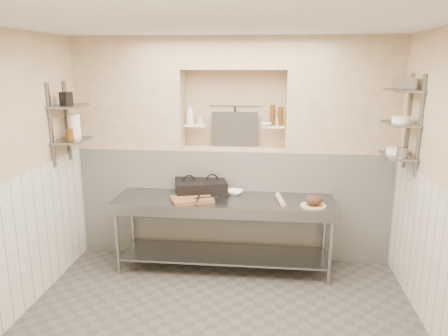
# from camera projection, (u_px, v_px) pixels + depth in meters

# --- Properties ---
(floor) EXTENTS (4.00, 3.90, 0.10)m
(floor) POSITION_uv_depth(u_px,v_px,m) (218.00, 328.00, 4.27)
(floor) COLOR #4F4B46
(floor) RESTS_ON ground
(ceiling) EXTENTS (4.00, 3.90, 0.10)m
(ceiling) POSITION_uv_depth(u_px,v_px,m) (217.00, 17.00, 3.59)
(ceiling) COLOR silver
(ceiling) RESTS_ON ground
(wall_left) EXTENTS (0.10, 3.90, 2.80)m
(wall_left) POSITION_uv_depth(u_px,v_px,m) (4.00, 180.00, 4.14)
(wall_left) COLOR #CCB990
(wall_left) RESTS_ON ground
(wall_back) EXTENTS (4.00, 0.10, 2.80)m
(wall_back) POSITION_uv_depth(u_px,v_px,m) (235.00, 145.00, 5.86)
(wall_back) COLOR #CCB990
(wall_back) RESTS_ON ground
(wall_front) EXTENTS (4.00, 0.10, 2.80)m
(wall_front) POSITION_uv_depth(u_px,v_px,m) (164.00, 305.00, 2.00)
(wall_front) COLOR #CCB990
(wall_front) RESTS_ON ground
(backwall_lower) EXTENTS (4.00, 0.40, 1.40)m
(backwall_lower) POSITION_uv_depth(u_px,v_px,m) (234.00, 201.00, 5.79)
(backwall_lower) COLOR white
(backwall_lower) RESTS_ON floor
(alcove_sill) EXTENTS (1.30, 0.40, 0.02)m
(alcove_sill) POSITION_uv_depth(u_px,v_px,m) (234.00, 148.00, 5.62)
(alcove_sill) COLOR #CCB990
(alcove_sill) RESTS_ON backwall_lower
(backwall_pillar_left) EXTENTS (1.35, 0.40, 1.40)m
(backwall_pillar_left) POSITION_uv_depth(u_px,v_px,m) (131.00, 93.00, 5.60)
(backwall_pillar_left) COLOR #CCB990
(backwall_pillar_left) RESTS_ON backwall_lower
(backwall_pillar_right) EXTENTS (1.35, 0.40, 1.40)m
(backwall_pillar_right) POSITION_uv_depth(u_px,v_px,m) (342.00, 95.00, 5.32)
(backwall_pillar_right) COLOR #CCB990
(backwall_pillar_right) RESTS_ON backwall_lower
(backwall_header) EXTENTS (1.30, 0.40, 0.40)m
(backwall_header) POSITION_uv_depth(u_px,v_px,m) (234.00, 53.00, 5.34)
(backwall_header) COLOR #CCB990
(backwall_header) RESTS_ON backwall_lower
(wainscot_left) EXTENTS (0.02, 3.90, 1.40)m
(wainscot_left) POSITION_uv_depth(u_px,v_px,m) (18.00, 248.00, 4.30)
(wainscot_left) COLOR white
(wainscot_left) RESTS_ON floor
(wainscot_right) EXTENTS (0.02, 3.90, 1.40)m
(wainscot_right) POSITION_uv_depth(u_px,v_px,m) (439.00, 268.00, 3.89)
(wainscot_right) COLOR white
(wainscot_right) RESTS_ON floor
(alcove_shelf_left) EXTENTS (0.28, 0.16, 0.02)m
(alcove_shelf_left) POSITION_uv_depth(u_px,v_px,m) (195.00, 125.00, 5.60)
(alcove_shelf_left) COLOR white
(alcove_shelf_left) RESTS_ON backwall_lower
(alcove_shelf_right) EXTENTS (0.28, 0.16, 0.02)m
(alcove_shelf_right) POSITION_uv_depth(u_px,v_px,m) (273.00, 126.00, 5.50)
(alcove_shelf_right) COLOR white
(alcove_shelf_right) RESTS_ON backwall_lower
(utensil_rail) EXTENTS (0.70, 0.02, 0.02)m
(utensil_rail) POSITION_uv_depth(u_px,v_px,m) (235.00, 105.00, 5.66)
(utensil_rail) COLOR gray
(utensil_rail) RESTS_ON wall_back
(hanging_steel) EXTENTS (0.02, 0.02, 0.30)m
(hanging_steel) POSITION_uv_depth(u_px,v_px,m) (235.00, 118.00, 5.68)
(hanging_steel) COLOR black
(hanging_steel) RESTS_ON utensil_rail
(splash_panel) EXTENTS (0.60, 0.08, 0.45)m
(splash_panel) POSITION_uv_depth(u_px,v_px,m) (235.00, 129.00, 5.66)
(splash_panel) COLOR #383330
(splash_panel) RESTS_ON alcove_sill
(shelf_rail_left_a) EXTENTS (0.03, 0.03, 0.95)m
(shelf_rail_left_a) POSITION_uv_depth(u_px,v_px,m) (67.00, 121.00, 5.25)
(shelf_rail_left_a) COLOR slate
(shelf_rail_left_a) RESTS_ON wall_left
(shelf_rail_left_b) EXTENTS (0.03, 0.03, 0.95)m
(shelf_rail_left_b) POSITION_uv_depth(u_px,v_px,m) (51.00, 126.00, 4.86)
(shelf_rail_left_b) COLOR slate
(shelf_rail_left_b) RESTS_ON wall_left
(wall_shelf_left_lower) EXTENTS (0.30, 0.50, 0.02)m
(wall_shelf_left_lower) POSITION_uv_depth(u_px,v_px,m) (72.00, 140.00, 5.09)
(wall_shelf_left_lower) COLOR slate
(wall_shelf_left_lower) RESTS_ON wall_left
(wall_shelf_left_upper) EXTENTS (0.30, 0.50, 0.03)m
(wall_shelf_left_upper) POSITION_uv_depth(u_px,v_px,m) (69.00, 106.00, 5.00)
(wall_shelf_left_upper) COLOR slate
(wall_shelf_left_upper) RESTS_ON wall_left
(shelf_rail_right_a) EXTENTS (0.03, 0.03, 1.05)m
(shelf_rail_right_a) POSITION_uv_depth(u_px,v_px,m) (408.00, 121.00, 4.83)
(shelf_rail_right_a) COLOR slate
(shelf_rail_right_a) RESTS_ON wall_right
(shelf_rail_right_b) EXTENTS (0.03, 0.03, 1.05)m
(shelf_rail_right_b) POSITION_uv_depth(u_px,v_px,m) (420.00, 126.00, 4.44)
(shelf_rail_right_b) COLOR slate
(shelf_rail_right_b) RESTS_ON wall_right
(wall_shelf_right_lower) EXTENTS (0.30, 0.50, 0.02)m
(wall_shelf_right_lower) POSITION_uv_depth(u_px,v_px,m) (397.00, 156.00, 4.73)
(wall_shelf_right_lower) COLOR slate
(wall_shelf_right_lower) RESTS_ON wall_right
(wall_shelf_right_mid) EXTENTS (0.30, 0.50, 0.02)m
(wall_shelf_right_mid) POSITION_uv_depth(u_px,v_px,m) (400.00, 124.00, 4.65)
(wall_shelf_right_mid) COLOR slate
(wall_shelf_right_mid) RESTS_ON wall_right
(wall_shelf_right_upper) EXTENTS (0.30, 0.50, 0.03)m
(wall_shelf_right_upper) POSITION_uv_depth(u_px,v_px,m) (403.00, 90.00, 4.57)
(wall_shelf_right_upper) COLOR slate
(wall_shelf_right_upper) RESTS_ON wall_right
(prep_table) EXTENTS (2.60, 0.70, 0.90)m
(prep_table) POSITION_uv_depth(u_px,v_px,m) (223.00, 219.00, 5.26)
(prep_table) COLOR gray
(prep_table) RESTS_ON floor
(panini_press) EXTENTS (0.71, 0.59, 0.17)m
(panini_press) POSITION_uv_depth(u_px,v_px,m) (201.00, 187.00, 5.42)
(panini_press) COLOR black
(panini_press) RESTS_ON prep_table
(cutting_board) EXTENTS (0.56, 0.49, 0.04)m
(cutting_board) POSITION_uv_depth(u_px,v_px,m) (192.00, 199.00, 5.13)
(cutting_board) COLOR brown
(cutting_board) RESTS_ON prep_table
(knife_blade) EXTENTS (0.28, 0.14, 0.01)m
(knife_blade) POSITION_uv_depth(u_px,v_px,m) (206.00, 197.00, 5.10)
(knife_blade) COLOR gray
(knife_blade) RESTS_ON cutting_board
(tongs) EXTENTS (0.05, 0.29, 0.03)m
(tongs) POSITION_uv_depth(u_px,v_px,m) (198.00, 199.00, 5.01)
(tongs) COLOR gray
(tongs) RESTS_ON cutting_board
(mixing_bowl) EXTENTS (0.26, 0.26, 0.05)m
(mixing_bowl) POSITION_uv_depth(u_px,v_px,m) (234.00, 192.00, 5.38)
(mixing_bowl) COLOR white
(mixing_bowl) RESTS_ON prep_table
(rolling_pin) EXTENTS (0.12, 0.40, 0.06)m
(rolling_pin) POSITION_uv_depth(u_px,v_px,m) (280.00, 199.00, 5.09)
(rolling_pin) COLOR tan
(rolling_pin) RESTS_ON prep_table
(bread_board) EXTENTS (0.29, 0.29, 0.02)m
(bread_board) POSITION_uv_depth(u_px,v_px,m) (313.00, 206.00, 4.94)
(bread_board) COLOR tan
(bread_board) RESTS_ON prep_table
(bread_loaf) EXTENTS (0.19, 0.19, 0.11)m
(bread_loaf) POSITION_uv_depth(u_px,v_px,m) (314.00, 200.00, 4.92)
(bread_loaf) COLOR #4C2D19
(bread_loaf) RESTS_ON bread_board
(bottle_soap) EXTENTS (0.12, 0.12, 0.26)m
(bottle_soap) POSITION_uv_depth(u_px,v_px,m) (190.00, 114.00, 5.57)
(bottle_soap) COLOR white
(bottle_soap) RESTS_ON alcove_shelf_left
(jar_alcove) EXTENTS (0.07, 0.07, 0.11)m
(jar_alcove) POSITION_uv_depth(u_px,v_px,m) (201.00, 120.00, 5.58)
(jar_alcove) COLOR #CCB990
(jar_alcove) RESTS_ON alcove_shelf_left
(bowl_alcove) EXTENTS (0.17, 0.17, 0.04)m
(bowl_alcove) POSITION_uv_depth(u_px,v_px,m) (266.00, 124.00, 5.45)
(bowl_alcove) COLOR white
(bowl_alcove) RESTS_ON alcove_shelf_right
(condiment_a) EXTENTS (0.06, 0.06, 0.23)m
(condiment_a) POSITION_uv_depth(u_px,v_px,m) (280.00, 116.00, 5.45)
(condiment_a) COLOR #543210
(condiment_a) RESTS_ON alcove_shelf_right
(condiment_b) EXTENTS (0.06, 0.06, 0.26)m
(condiment_b) POSITION_uv_depth(u_px,v_px,m) (272.00, 115.00, 5.49)
(condiment_b) COLOR #543210
(condiment_b) RESTS_ON alcove_shelf_right
(condiment_c) EXTENTS (0.06, 0.06, 0.11)m
(condiment_c) POSITION_uv_depth(u_px,v_px,m) (279.00, 121.00, 5.50)
(condiment_c) COLOR white
(condiment_c) RESTS_ON alcove_shelf_right
(jug_left) EXTENTS (0.14, 0.14, 0.29)m
(jug_left) POSITION_uv_depth(u_px,v_px,m) (74.00, 126.00, 5.14)
(jug_left) COLOR white
(jug_left) RESTS_ON wall_shelf_left_lower
(jar_left) EXTENTS (0.09, 0.09, 0.13)m
(jar_left) POSITION_uv_depth(u_px,v_px,m) (70.00, 134.00, 5.03)
(jar_left) COLOR #543210
(jar_left) RESTS_ON wall_shelf_left_lower
(box_left_upper) EXTENTS (0.14, 0.14, 0.15)m
(box_left_upper) POSITION_uv_depth(u_px,v_px,m) (66.00, 99.00, 4.92)
(box_left_upper) COLOR black
(box_left_upper) RESTS_ON wall_shelf_left_upper
(bowl_right) EXTENTS (0.22, 0.22, 0.06)m
(bowl_right) POSITION_uv_depth(u_px,v_px,m) (397.00, 151.00, 4.76)
(bowl_right) COLOR white
(bowl_right) RESTS_ON wall_shelf_right_lower
(canister_right) EXTENTS (0.11, 0.11, 0.11)m
(canister_right) POSITION_uv_depth(u_px,v_px,m) (402.00, 153.00, 4.56)
(canister_right) COLOR gray
(canister_right) RESTS_ON wall_shelf_right_lower
(bowl_right_mid) EXTENTS (0.19, 0.19, 0.07)m
(bowl_right_mid) POSITION_uv_depth(u_px,v_px,m) (401.00, 119.00, 4.61)
(bowl_right_mid) COLOR white
(bowl_right_mid) RESTS_ON wall_shelf_right_mid
(basket_right) EXTENTS (0.17, 0.21, 0.13)m
(basket_right) POSITION_uv_depth(u_px,v_px,m) (404.00, 83.00, 4.54)
(basket_right) COLOR gray
(basket_right) RESTS_ON wall_shelf_right_upper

